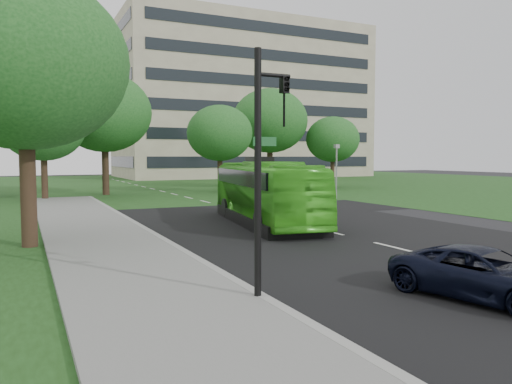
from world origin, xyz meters
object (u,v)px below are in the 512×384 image
bus (265,193)px  suv (485,274)px  tree_park_d (270,121)px  tree_park_b (104,113)px  tree_park_e (333,139)px  camera_pole (336,164)px  sedan (278,191)px  tree_side_near (24,63)px  office_building (241,102)px  tree_park_c (220,133)px  traffic_light (265,155)px  tree_park_a (43,126)px

bus → suv: (-1.21, -13.60, -0.92)m
tree_park_d → bus: tree_park_d is taller
tree_park_b → suv: size_ratio=2.46×
tree_park_e → camera_pole: 14.51m
suv → camera_pole: (12.50, 24.18, 2.12)m
sedan → tree_park_d: bearing=-12.5°
tree_side_near → tree_park_b: bearing=75.6°
office_building → tree_park_c: office_building is taller
tree_park_c → tree_park_d: bearing=27.0°
suv → camera_pole: camera_pole is taller
office_building → bus: bearing=-112.4°
office_building → traffic_light: (-28.98, -67.96, -9.25)m
tree_park_b → tree_park_d: tree_park_b is taller
tree_park_c → traffic_light: (-11.51, -32.68, -2.12)m
office_building → tree_park_c: (-17.47, -35.28, -7.13)m
tree_park_d → sedan: 17.63m
tree_side_near → camera_pole: bearing=30.2°
tree_park_b → traffic_light: size_ratio=1.86×
tree_park_b → tree_park_e: (23.15, 0.37, -1.88)m
bus → tree_park_c: bearing=83.9°
traffic_light → tree_park_c: bearing=58.2°
tree_park_b → tree_side_near: 25.05m
suv → traffic_light: traffic_light is taller
tree_side_near → bus: (10.37, 2.01, -4.99)m
tree_park_e → suv: size_ratio=1.79×
tree_park_a → sedan: size_ratio=1.63×
tree_park_b → suv: (2.93, -35.85, -6.36)m
sedan → traffic_light: traffic_light is taller
tree_park_d → traffic_light: size_ratio=1.84×
office_building → camera_pole: 48.32m
tree_park_d → tree_side_near: (-22.99, -26.57, -0.43)m
tree_park_c → camera_pole: size_ratio=1.89×
tree_park_b → tree_park_c: tree_park_b is taller
tree_park_c → tree_park_a: bearing=-170.9°
tree_side_near → office_building: bearing=60.1°
suv → traffic_light: size_ratio=0.75×
tree_park_a → sedan: bearing=-31.9°
sedan → camera_pole: 6.02m
tree_park_a → tree_park_c: bearing=9.1°
tree_park_e → traffic_light: tree_park_e is taller
tree_park_c → sedan: size_ratio=1.58×
tree_park_c → tree_park_d: 7.83m
suv → camera_pole: size_ratio=1.00×
tree_park_a → camera_pole: (20.34, -8.12, -2.82)m
sedan → tree_park_e: bearing=-33.2°
bus → traffic_light: size_ratio=1.94×
tree_park_a → suv: bearing=-76.4°
sedan → tree_park_a: bearing=70.5°
office_building → tree_park_e: bearing=-97.1°
office_building → tree_park_d: office_building is taller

